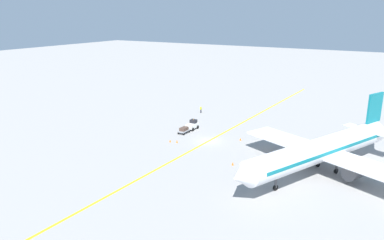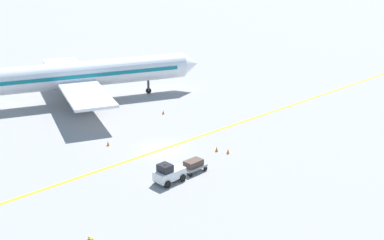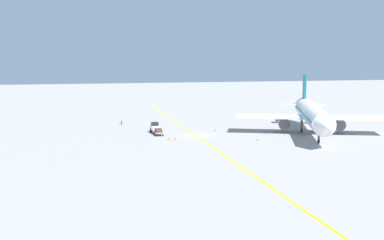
{
  "view_description": "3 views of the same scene",
  "coord_description": "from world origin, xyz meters",
  "px_view_note": "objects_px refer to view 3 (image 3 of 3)",
  "views": [
    {
      "loc": [
        -31.36,
        59.11,
        23.28
      ],
      "look_at": [
        1.76,
        3.19,
        4.67
      ],
      "focal_mm": 35.0,
      "sensor_mm": 36.0,
      "label": 1
    },
    {
      "loc": [
        40.2,
        -35.97,
        22.18
      ],
      "look_at": [
        2.39,
        2.33,
        3.42
      ],
      "focal_mm": 50.0,
      "sensor_mm": 36.0,
      "label": 2
    },
    {
      "loc": [
        22.09,
        78.29,
        13.51
      ],
      "look_at": [
        1.18,
        2.18,
        3.15
      ],
      "focal_mm": 42.0,
      "sensor_mm": 36.0,
      "label": 3
    }
  ],
  "objects_px": {
    "baggage_tug_white": "(155,128)",
    "traffic_cone_near_nose": "(175,138)",
    "baggage_cart_trailing": "(158,131)",
    "airplane_at_gate": "(312,114)",
    "traffic_cone_mid_apron": "(169,139)",
    "traffic_cone_by_wingtip": "(215,130)",
    "ground_crew_worker": "(122,121)",
    "traffic_cone_far_edge": "(258,139)"
  },
  "relations": [
    {
      "from": "baggage_tug_white",
      "to": "traffic_cone_near_nose",
      "type": "distance_m",
      "value": 8.99
    },
    {
      "from": "baggage_cart_trailing",
      "to": "airplane_at_gate",
      "type": "bearing_deg",
      "value": 168.36
    },
    {
      "from": "traffic_cone_mid_apron",
      "to": "traffic_cone_by_wingtip",
      "type": "height_order",
      "value": "same"
    },
    {
      "from": "ground_crew_worker",
      "to": "traffic_cone_far_edge",
      "type": "bearing_deg",
      "value": 128.24
    },
    {
      "from": "traffic_cone_far_edge",
      "to": "ground_crew_worker",
      "type": "bearing_deg",
      "value": -51.76
    },
    {
      "from": "traffic_cone_near_nose",
      "to": "traffic_cone_mid_apron",
      "type": "xyz_separation_m",
      "value": [
        1.28,
        0.39,
        0.0
      ]
    },
    {
      "from": "traffic_cone_near_nose",
      "to": "traffic_cone_far_edge",
      "type": "bearing_deg",
      "value": 161.44
    },
    {
      "from": "baggage_tug_white",
      "to": "baggage_cart_trailing",
      "type": "xyz_separation_m",
      "value": [
        0.03,
        3.3,
        -0.14
      ]
    },
    {
      "from": "traffic_cone_near_nose",
      "to": "airplane_at_gate",
      "type": "bearing_deg",
      "value": 179.37
    },
    {
      "from": "airplane_at_gate",
      "to": "baggage_tug_white",
      "type": "height_order",
      "value": "airplane_at_gate"
    },
    {
      "from": "airplane_at_gate",
      "to": "traffic_cone_near_nose",
      "type": "distance_m",
      "value": 26.33
    },
    {
      "from": "traffic_cone_far_edge",
      "to": "traffic_cone_mid_apron",
      "type": "bearing_deg",
      "value": -15.64
    },
    {
      "from": "ground_crew_worker",
      "to": "traffic_cone_by_wingtip",
      "type": "bearing_deg",
      "value": 139.74
    },
    {
      "from": "traffic_cone_mid_apron",
      "to": "baggage_cart_trailing",
      "type": "bearing_deg",
      "value": -84.13
    },
    {
      "from": "airplane_at_gate",
      "to": "baggage_cart_trailing",
      "type": "distance_m",
      "value": 28.72
    },
    {
      "from": "traffic_cone_near_nose",
      "to": "traffic_cone_far_edge",
      "type": "height_order",
      "value": "same"
    },
    {
      "from": "traffic_cone_by_wingtip",
      "to": "traffic_cone_far_edge",
      "type": "relative_size",
      "value": 1.0
    },
    {
      "from": "traffic_cone_mid_apron",
      "to": "baggage_tug_white",
      "type": "bearing_deg",
      "value": -86.4
    },
    {
      "from": "baggage_tug_white",
      "to": "traffic_cone_far_edge",
      "type": "bearing_deg",
      "value": 139.03
    },
    {
      "from": "baggage_cart_trailing",
      "to": "traffic_cone_far_edge",
      "type": "relative_size",
      "value": 4.75
    },
    {
      "from": "baggage_tug_white",
      "to": "traffic_cone_mid_apron",
      "type": "distance_m",
      "value": 9.21
    },
    {
      "from": "baggage_tug_white",
      "to": "traffic_cone_far_edge",
      "type": "height_order",
      "value": "baggage_tug_white"
    },
    {
      "from": "ground_crew_worker",
      "to": "traffic_cone_near_nose",
      "type": "distance_m",
      "value": 22.25
    },
    {
      "from": "traffic_cone_near_nose",
      "to": "traffic_cone_mid_apron",
      "type": "bearing_deg",
      "value": 17.19
    },
    {
      "from": "airplane_at_gate",
      "to": "baggage_tug_white",
      "type": "relative_size",
      "value": 11.22
    },
    {
      "from": "traffic_cone_far_edge",
      "to": "baggage_tug_white",
      "type": "bearing_deg",
      "value": -40.97
    },
    {
      "from": "traffic_cone_near_nose",
      "to": "traffic_cone_mid_apron",
      "type": "height_order",
      "value": "same"
    },
    {
      "from": "baggage_tug_white",
      "to": "traffic_cone_near_nose",
      "type": "bearing_deg",
      "value": 101.92
    },
    {
      "from": "baggage_tug_white",
      "to": "traffic_cone_by_wingtip",
      "type": "height_order",
      "value": "baggage_tug_white"
    },
    {
      "from": "baggage_cart_trailing",
      "to": "traffic_cone_far_edge",
      "type": "xyz_separation_m",
      "value": [
        -15.34,
        10.0,
        -0.49
      ]
    },
    {
      "from": "baggage_cart_trailing",
      "to": "ground_crew_worker",
      "type": "xyz_separation_m",
      "value": [
        4.91,
        -15.7,
        0.15
      ]
    },
    {
      "from": "airplane_at_gate",
      "to": "traffic_cone_mid_apron",
      "type": "relative_size",
      "value": 61.47
    },
    {
      "from": "traffic_cone_mid_apron",
      "to": "traffic_cone_by_wingtip",
      "type": "relative_size",
      "value": 1.0
    },
    {
      "from": "traffic_cone_by_wingtip",
      "to": "traffic_cone_far_edge",
      "type": "xyz_separation_m",
      "value": [
        -3.79,
        11.76,
        0.0
      ]
    },
    {
      "from": "baggage_cart_trailing",
      "to": "traffic_cone_far_edge",
      "type": "bearing_deg",
      "value": 146.9
    },
    {
      "from": "baggage_cart_trailing",
      "to": "traffic_cone_mid_apron",
      "type": "xyz_separation_m",
      "value": [
        -0.6,
        5.87,
        -0.49
      ]
    },
    {
      "from": "airplane_at_gate",
      "to": "ground_crew_worker",
      "type": "xyz_separation_m",
      "value": [
        32.89,
        -21.47,
        -2.8
      ]
    },
    {
      "from": "airplane_at_gate",
      "to": "traffic_cone_far_edge",
      "type": "relative_size",
      "value": 61.47
    },
    {
      "from": "baggage_cart_trailing",
      "to": "traffic_cone_by_wingtip",
      "type": "xyz_separation_m",
      "value": [
        -11.55,
        -1.76,
        -0.49
      ]
    },
    {
      "from": "baggage_tug_white",
      "to": "traffic_cone_mid_apron",
      "type": "bearing_deg",
      "value": 93.6
    },
    {
      "from": "ground_crew_worker",
      "to": "traffic_cone_far_edge",
      "type": "distance_m",
      "value": 32.73
    },
    {
      "from": "ground_crew_worker",
      "to": "traffic_cone_far_edge",
      "type": "xyz_separation_m",
      "value": [
        -20.25,
        25.7,
        -0.63
      ]
    }
  ]
}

